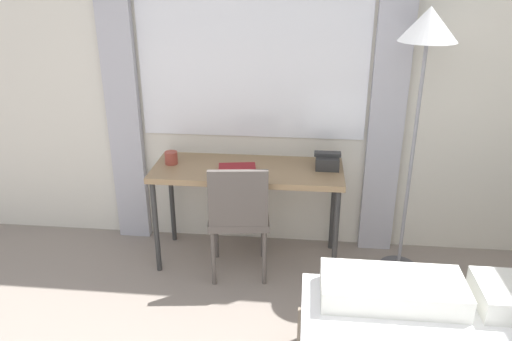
# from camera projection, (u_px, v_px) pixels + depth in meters

# --- Properties ---
(wall_back_with_window) EXTENTS (5.70, 0.13, 2.70)m
(wall_back_with_window) POSITION_uv_depth(u_px,v_px,m) (245.00, 66.00, 3.47)
(wall_back_with_window) COLOR silver
(wall_back_with_window) RESTS_ON ground_plane
(desk) EXTENTS (1.30, 0.51, 0.72)m
(desk) POSITION_uv_depth(u_px,v_px,m) (248.00, 176.00, 3.43)
(desk) COLOR #937551
(desk) RESTS_ON ground_plane
(desk_chair) EXTENTS (0.44, 0.44, 0.84)m
(desk_chair) POSITION_uv_depth(u_px,v_px,m) (239.00, 213.00, 3.31)
(desk_chair) COLOR #59514C
(desk_chair) RESTS_ON ground_plane
(standing_lamp) EXTENTS (0.35, 0.35, 1.79)m
(standing_lamp) POSITION_uv_depth(u_px,v_px,m) (426.00, 51.00, 2.97)
(standing_lamp) COLOR #4C4C51
(standing_lamp) RESTS_ON ground_plane
(telephone) EXTENTS (0.18, 0.18, 0.11)m
(telephone) POSITION_uv_depth(u_px,v_px,m) (327.00, 161.00, 3.40)
(telephone) COLOR #2D2D2D
(telephone) RESTS_ON desk
(book) EXTENTS (0.27, 0.21, 0.02)m
(book) POSITION_uv_depth(u_px,v_px,m) (237.00, 169.00, 3.36)
(book) COLOR maroon
(book) RESTS_ON desk
(mug) EXTENTS (0.09, 0.09, 0.09)m
(mug) POSITION_uv_depth(u_px,v_px,m) (171.00, 158.00, 3.46)
(mug) COLOR #993F33
(mug) RESTS_ON desk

